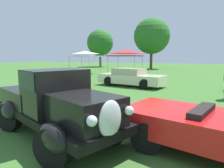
% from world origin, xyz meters
% --- Properties ---
extents(ground_plane, '(120.00, 120.00, 0.00)m').
position_xyz_m(ground_plane, '(0.00, 0.00, 0.00)').
color(ground_plane, '#386628').
extents(feature_pickup_truck, '(4.44, 3.01, 1.70)m').
position_xyz_m(feature_pickup_truck, '(-0.56, -0.10, 0.86)').
color(feature_pickup_truck, black).
rests_on(feature_pickup_truck, ground_plane).
extents(show_car_cream, '(4.78, 2.50, 1.22)m').
position_xyz_m(show_car_cream, '(-1.59, 8.98, 0.60)').
color(show_car_cream, beige).
rests_on(show_car_cream, ground_plane).
extents(canopy_tent_left_field, '(2.99, 2.99, 2.71)m').
position_xyz_m(canopy_tent_left_field, '(-9.99, 16.81, 2.42)').
color(canopy_tent_left_field, '#B7B7BC').
rests_on(canopy_tent_left_field, ground_plane).
extents(canopy_tent_center_field, '(3.02, 3.02, 2.71)m').
position_xyz_m(canopy_tent_center_field, '(-4.15, 15.06, 2.42)').
color(canopy_tent_center_field, '#B7B7BC').
rests_on(canopy_tent_center_field, ground_plane).
extents(treeline_far_left, '(5.30, 5.30, 7.48)m').
position_xyz_m(treeline_far_left, '(-15.90, 32.44, 4.82)').
color(treeline_far_left, brown).
rests_on(treeline_far_left, ground_plane).
extents(treeline_mid_left, '(5.97, 5.97, 8.44)m').
position_xyz_m(treeline_mid_left, '(-4.83, 29.74, 5.44)').
color(treeline_mid_left, brown).
rests_on(treeline_mid_left, ground_plane).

